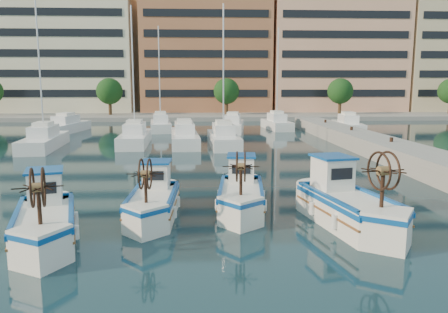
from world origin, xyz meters
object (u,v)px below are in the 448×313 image
fishing_boat_b (154,199)px  fishing_boat_d (347,203)px  fishing_boat_c (241,192)px  fishing_boat_a (45,218)px

fishing_boat_b → fishing_boat_d: size_ratio=0.84×
fishing_boat_c → fishing_boat_d: bearing=-24.6°
fishing_boat_b → fishing_boat_d: fishing_boat_d is taller
fishing_boat_b → fishing_boat_d: 7.16m
fishing_boat_d → fishing_boat_a: bearing=174.3°
fishing_boat_a → fishing_boat_d: fishing_boat_d is taller
fishing_boat_a → fishing_boat_c: 7.37m
fishing_boat_a → fishing_boat_d: bearing=-10.2°
fishing_boat_a → fishing_boat_b: size_ratio=1.09×
fishing_boat_a → fishing_boat_c: (6.66, 3.17, -0.02)m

